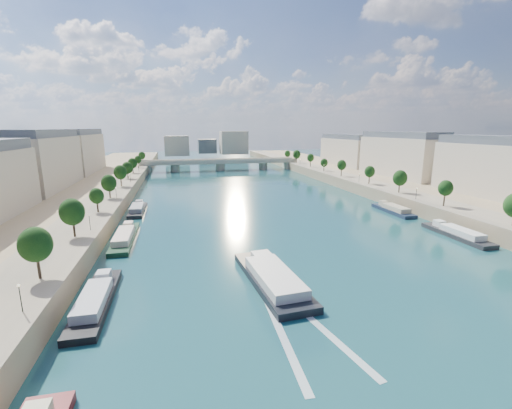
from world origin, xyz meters
TOP-DOWN VIEW (x-y plane):
  - ground at (0.00, 100.00)m, footprint 700.00×700.00m
  - quay_left at (-72.00, 100.00)m, footprint 44.00×520.00m
  - quay_right at (72.00, 100.00)m, footprint 44.00×520.00m
  - pave_left at (-57.00, 100.00)m, footprint 14.00×520.00m
  - pave_right at (57.00, 100.00)m, footprint 14.00×520.00m
  - trees_left at (-55.00, 102.00)m, footprint 4.80×268.80m
  - trees_right at (55.00, 110.00)m, footprint 4.80×268.80m
  - lamps_left at (-52.50, 90.00)m, footprint 0.36×200.36m
  - lamps_right at (52.50, 105.00)m, footprint 0.36×200.36m
  - buildings_left at (-85.00, 112.00)m, footprint 16.00×226.00m
  - buildings_right at (85.00, 112.00)m, footprint 16.00×226.00m
  - skyline at (3.19, 319.52)m, footprint 79.00×42.00m
  - bridge at (0.00, 228.17)m, footprint 112.00×12.00m
  - tour_barge at (-13.34, 41.15)m, footprint 10.25×28.61m
  - wake at (-13.34, 24.56)m, footprint 10.75×26.03m
  - moored_barges_left at (-45.50, 41.84)m, footprint 5.00×156.91m

SIDE VIEW (x-z plane):
  - ground at x=0.00m, z-range 0.00..0.00m
  - wake at x=-13.34m, z-range 0.00..0.04m
  - moored_barges_left at x=-45.50m, z-range -0.96..2.64m
  - tour_barge at x=-13.34m, z-range -0.84..2.97m
  - quay_left at x=-72.00m, z-range 0.00..5.00m
  - quay_right at x=72.00m, z-range 0.00..5.00m
  - pave_left at x=-57.00m, z-range 5.00..5.10m
  - pave_right at x=57.00m, z-range 5.00..5.10m
  - bridge at x=0.00m, z-range 1.01..9.16m
  - lamps_left at x=-52.50m, z-range 5.64..9.92m
  - lamps_right at x=52.50m, z-range 5.64..9.92m
  - trees_left at x=-55.00m, z-range 6.35..14.61m
  - trees_right at x=55.00m, z-range 6.35..14.61m
  - skyline at x=3.19m, z-range 3.66..25.66m
  - buildings_left at x=-85.00m, z-range 4.85..28.05m
  - buildings_right at x=85.00m, z-range 4.85..28.05m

